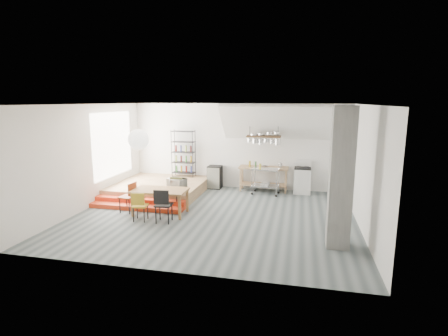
% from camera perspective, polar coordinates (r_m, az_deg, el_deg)
% --- Properties ---
extents(floor, '(8.00, 8.00, 0.00)m').
position_cam_1_polar(floor, '(10.29, -1.67, -7.76)').
color(floor, '#4C5658').
rests_on(floor, ground).
extents(wall_back, '(8.00, 0.04, 3.20)m').
position_cam_1_polar(wall_back, '(13.27, 1.98, 3.59)').
color(wall_back, silver).
rests_on(wall_back, ground).
extents(wall_left, '(0.04, 7.00, 3.20)m').
position_cam_1_polar(wall_left, '(11.53, -21.39, 1.72)').
color(wall_left, silver).
rests_on(wall_left, ground).
extents(wall_right, '(0.04, 7.00, 3.20)m').
position_cam_1_polar(wall_right, '(9.73, 21.76, 0.10)').
color(wall_right, silver).
rests_on(wall_right, ground).
extents(ceiling, '(8.00, 7.00, 0.02)m').
position_cam_1_polar(ceiling, '(9.74, -1.78, 10.36)').
color(ceiling, white).
rests_on(ceiling, wall_back).
extents(slope_ceiling, '(4.40, 1.44, 1.32)m').
position_cam_1_polar(slope_ceiling, '(12.38, 9.78, 7.32)').
color(slope_ceiling, white).
rests_on(slope_ceiling, wall_back).
extents(window_pane, '(0.02, 2.50, 2.20)m').
position_cam_1_polar(window_pane, '(12.75, -17.66, 3.68)').
color(window_pane, white).
rests_on(window_pane, wall_left).
extents(platform, '(3.00, 3.00, 0.40)m').
position_cam_1_polar(platform, '(12.83, -10.38, -3.22)').
color(platform, '#906648').
rests_on(platform, ground).
extents(step_lower, '(3.00, 0.35, 0.13)m').
position_cam_1_polar(step_lower, '(11.16, -14.23, -6.23)').
color(step_lower, red).
rests_on(step_lower, ground).
extents(step_upper, '(3.00, 0.35, 0.27)m').
position_cam_1_polar(step_upper, '(11.44, -13.47, -5.43)').
color(step_upper, red).
rests_on(step_upper, ground).
extents(concrete_column, '(0.50, 0.50, 3.20)m').
position_cam_1_polar(concrete_column, '(8.18, 18.56, -1.62)').
color(concrete_column, slate).
rests_on(concrete_column, ground).
extents(kitchen_counter, '(1.80, 0.60, 0.91)m').
position_cam_1_polar(kitchen_counter, '(12.94, 6.46, -1.05)').
color(kitchen_counter, '#906648').
rests_on(kitchen_counter, ground).
extents(stove, '(0.60, 0.60, 1.18)m').
position_cam_1_polar(stove, '(12.91, 12.64, -1.93)').
color(stove, white).
rests_on(stove, ground).
extents(pot_rack, '(1.20, 0.50, 1.43)m').
position_cam_1_polar(pot_rack, '(12.51, 6.61, 4.80)').
color(pot_rack, '#442D1B').
rests_on(pot_rack, ceiling).
extents(wire_shelving, '(0.88, 0.38, 1.80)m').
position_cam_1_polar(wire_shelving, '(13.53, -6.63, 2.49)').
color(wire_shelving, black).
rests_on(wire_shelving, platform).
extents(microwave_shelf, '(0.60, 0.40, 0.16)m').
position_cam_1_polar(microwave_shelf, '(11.22, -7.71, -3.35)').
color(microwave_shelf, '#906648').
rests_on(microwave_shelf, platform).
extents(paper_lantern, '(0.60, 0.60, 0.60)m').
position_cam_1_polar(paper_lantern, '(10.35, -13.80, 4.54)').
color(paper_lantern, white).
rests_on(paper_lantern, ceiling).
extents(dining_table, '(1.60, 0.93, 0.75)m').
position_cam_1_polar(dining_table, '(10.40, -10.40, -3.90)').
color(dining_table, brown).
rests_on(dining_table, ground).
extents(chair_mustard, '(0.42, 0.42, 0.83)m').
position_cam_1_polar(chair_mustard, '(9.94, -13.66, -5.73)').
color(chair_mustard, gold).
rests_on(chair_mustard, ground).
extents(chair_black, '(0.47, 0.47, 0.95)m').
position_cam_1_polar(chair_black, '(9.66, -9.97, -5.64)').
color(chair_black, black).
rests_on(chair_black, ground).
extents(chair_olive, '(0.45, 0.45, 0.94)m').
position_cam_1_polar(chair_olive, '(11.01, -8.05, -3.58)').
color(chair_olive, brown).
rests_on(chair_olive, ground).
extents(chair_red, '(0.48, 0.48, 0.92)m').
position_cam_1_polar(chair_red, '(10.79, -15.17, -4.22)').
color(chair_red, '#A33E17').
rests_on(chair_red, ground).
extents(rolling_cart, '(1.00, 0.64, 0.94)m').
position_cam_1_polar(rolling_cart, '(12.50, 6.80, -1.58)').
color(rolling_cart, silver).
rests_on(rolling_cart, ground).
extents(mini_fridge, '(0.51, 0.51, 0.86)m').
position_cam_1_polar(mini_fridge, '(13.35, -1.51, -1.47)').
color(mini_fridge, black).
rests_on(mini_fridge, ground).
extents(microwave, '(0.67, 0.56, 0.31)m').
position_cam_1_polar(microwave, '(11.18, -7.73, -2.48)').
color(microwave, beige).
rests_on(microwave, microwave_shelf).
extents(bowl, '(0.24, 0.24, 0.05)m').
position_cam_1_polar(bowl, '(12.83, 6.75, 0.25)').
color(bowl, silver).
rests_on(bowl, kitchen_counter).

